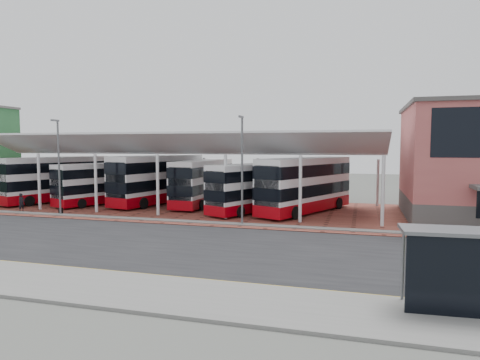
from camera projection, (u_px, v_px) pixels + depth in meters
The scene contains 19 objects.
ground at pixel (183, 242), 26.34m from camera, with size 140.00×140.00×0.00m, color #4C4E49.
road at pixel (176, 245), 25.38m from camera, with size 120.00×14.00×0.02m, color black.
forecourt at pixel (262, 212), 38.24m from camera, with size 72.00×16.00×0.06m, color brown.
sidewalk at pixel (96, 287), 17.71m from camera, with size 120.00×4.00×0.14m, color #626260.
north_kerb at pixel (216, 223), 32.27m from camera, with size 120.00×0.80×0.14m, color #626260.
yellow_line_near at pixel (122, 274), 19.63m from camera, with size 120.00×0.12×0.01m, color gold.
yellow_line_far at pixel (125, 272), 19.92m from camera, with size 120.00×0.12×0.01m, color gold.
canopy at pixel (183, 147), 40.88m from camera, with size 37.00×11.63×7.07m.
lamp_west at pixel (59, 164), 35.85m from camera, with size 0.16×0.90×8.07m.
lamp_east at pixel (242, 167), 31.45m from camera, with size 0.16×0.90×8.07m.
bus_0 at pixel (56, 179), 44.81m from camera, with size 6.22×11.56×4.67m.
bus_1 at pixel (102, 184), 43.08m from camera, with size 5.57×10.14×4.10m.
bus_2 at pixel (158, 180), 43.29m from camera, with size 5.40×12.11×4.86m.
bus_3 at pixel (203, 183), 42.22m from camera, with size 2.91×10.80×4.43m.
bus_4 at pixel (254, 188), 37.99m from camera, with size 6.50×10.37×4.26m.
bus_5 at pixel (305, 185), 37.42m from camera, with size 7.18×11.71×4.79m.
pedestrian at pixel (22, 203), 37.78m from camera, with size 0.60×0.40×1.65m, color black.
suitcase at pixel (61, 211), 36.75m from camera, with size 0.31×0.22×0.53m, color black.
bus_shelter at pixel (465, 262), 14.60m from camera, with size 3.67×1.83×2.86m.
Camera 1 is at (10.52, -23.98, 5.90)m, focal length 32.00 mm.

